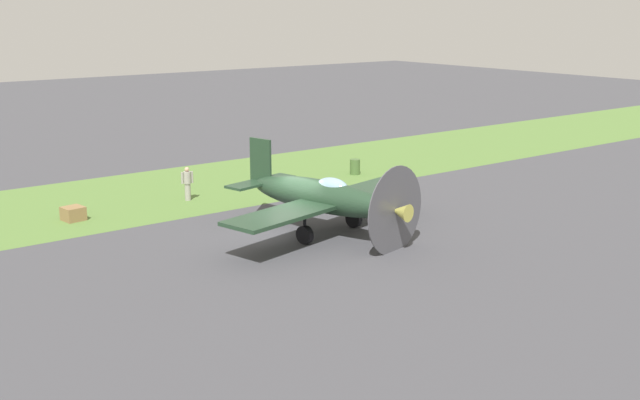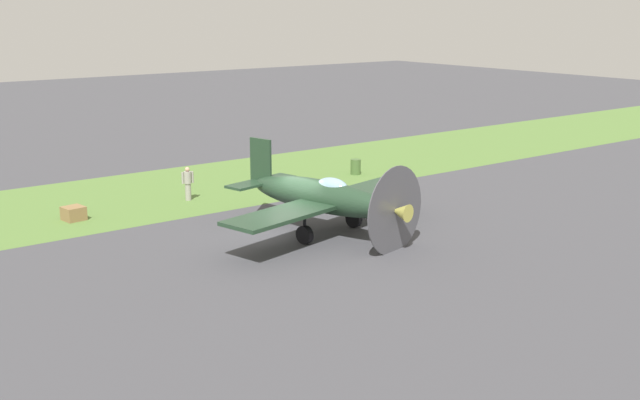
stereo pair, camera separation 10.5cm
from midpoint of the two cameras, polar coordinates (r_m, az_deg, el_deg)
The scene contains 6 objects.
ground_plane at distance 34.14m, azimuth -2.84°, elevation -2.49°, with size 160.00×160.00×0.00m, color #424247.
grass_verge at distance 42.87m, azimuth -10.74°, elevation 0.69°, with size 120.00×11.00×0.01m, color #567A38.
airplane_lead at distance 33.75m, azimuth 0.14°, elevation 0.25°, with size 11.17×8.94×3.96m.
ground_crew_chief at distance 40.36m, azimuth -9.69°, elevation 1.23°, with size 0.62×0.38×1.73m.
fuel_drum at distance 46.16m, azimuth 2.49°, elevation 2.43°, with size 0.60×0.60×0.90m, color #476633.
supply_crate at distance 37.96m, azimuth -17.58°, elevation -0.95°, with size 0.90×0.90×0.64m, color olive.
Camera 1 is at (18.48, 27.05, 9.63)m, focal length 44.02 mm.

